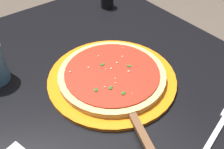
{
  "coord_description": "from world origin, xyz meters",
  "views": [
    {
      "loc": [
        -0.46,
        0.31,
        1.26
      ],
      "look_at": [
        -0.03,
        -0.03,
        0.77
      ],
      "focal_mm": 42.31,
      "sensor_mm": 36.0,
      "label": 1
    }
  ],
  "objects_px": {
    "pizza": "(112,74)",
    "pizza_server": "(135,121)",
    "serving_plate": "(112,78)",
    "fork": "(218,129)",
    "cup_small_sauce": "(107,1)"
  },
  "relations": [
    {
      "from": "pizza_server",
      "to": "serving_plate",
      "type": "bearing_deg",
      "value": -19.03
    },
    {
      "from": "serving_plate",
      "to": "fork",
      "type": "height_order",
      "value": "serving_plate"
    },
    {
      "from": "pizza",
      "to": "pizza_server",
      "type": "height_order",
      "value": "pizza"
    },
    {
      "from": "pizza",
      "to": "pizza_server",
      "type": "distance_m",
      "value": 0.17
    },
    {
      "from": "pizza",
      "to": "cup_small_sauce",
      "type": "height_order",
      "value": "cup_small_sauce"
    },
    {
      "from": "pizza",
      "to": "pizza_server",
      "type": "bearing_deg",
      "value": 160.97
    },
    {
      "from": "serving_plate",
      "to": "cup_small_sauce",
      "type": "distance_m",
      "value": 0.43
    },
    {
      "from": "serving_plate",
      "to": "cup_small_sauce",
      "type": "height_order",
      "value": "cup_small_sauce"
    },
    {
      "from": "serving_plate",
      "to": "pizza",
      "type": "bearing_deg",
      "value": 117.34
    },
    {
      "from": "serving_plate",
      "to": "pizza_server",
      "type": "height_order",
      "value": "pizza_server"
    },
    {
      "from": "serving_plate",
      "to": "fork",
      "type": "xyz_separation_m",
      "value": [
        -0.29,
        -0.09,
        -0.0
      ]
    },
    {
      "from": "serving_plate",
      "to": "cup_small_sauce",
      "type": "relative_size",
      "value": 6.82
    },
    {
      "from": "pizza_server",
      "to": "fork",
      "type": "bearing_deg",
      "value": -131.68
    },
    {
      "from": "cup_small_sauce",
      "to": "pizza_server",
      "type": "bearing_deg",
      "value": 149.25
    },
    {
      "from": "pizza_server",
      "to": "fork",
      "type": "height_order",
      "value": "pizza_server"
    }
  ]
}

